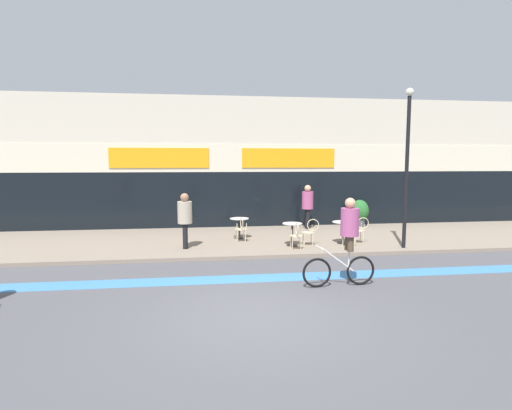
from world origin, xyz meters
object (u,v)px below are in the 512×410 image
cafe_chair_2_side (360,228)px  cyclist_1 (347,236)px  pedestrian_near_end (308,203)px  pedestrian_far_end (185,216)px  cafe_chair_1_near (296,234)px  bistro_table_2 (343,228)px  cafe_chair_0_near (241,227)px  cafe_chair_2_near (350,232)px  lamp_post (407,157)px  bistro_table_1 (292,230)px  bistro_table_0 (239,224)px  planter_pot (359,212)px  cafe_chair_1_side (310,230)px

cafe_chair_2_side → cyclist_1: cyclist_1 is taller
pedestrian_near_end → pedestrian_far_end: bearing=-148.4°
cafe_chair_1_near → bistro_table_2: bearing=-65.4°
cafe_chair_0_near → cafe_chair_2_near: same height
cafe_chair_1_near → pedestrian_near_end: bearing=-17.5°
cafe_chair_1_near → lamp_post: (3.60, -0.18, 2.47)m
cyclist_1 → bistro_table_1: bearing=-87.5°
bistro_table_1 → cafe_chair_0_near: bearing=151.9°
cafe_chair_1_near → cafe_chair_2_side: size_ratio=1.00×
cafe_chair_0_near → cyclist_1: 5.43m
bistro_table_0 → planter_pot: planter_pot is taller
bistro_table_2 → pedestrian_far_end: size_ratio=0.42×
bistro_table_0 → lamp_post: (5.26, -2.31, 2.45)m
bistro_table_1 → pedestrian_far_end: pedestrian_far_end is taller
cyclist_1 → pedestrian_near_end: cyclist_1 is taller
cafe_chair_2_near → lamp_post: lamp_post is taller
bistro_table_2 → lamp_post: 3.15m
bistro_table_1 → planter_pot: planter_pot is taller
bistro_table_1 → cafe_chair_1_near: bearing=-90.3°
cafe_chair_1_near → cyclist_1: bearing=-171.6°
bistro_table_0 → pedestrian_near_end: bearing=30.6°
bistro_table_0 → lamp_post: bearing=-23.7°
bistro_table_1 → cyclist_1: size_ratio=0.36×
bistro_table_1 → pedestrian_far_end: (-3.58, 0.06, 0.54)m
cafe_chair_2_near → planter_pot: (2.01, 4.13, 0.11)m
cafe_chair_1_side → cafe_chair_2_near: bearing=164.5°
bistro_table_0 → cafe_chair_0_near: bearing=-89.2°
planter_pot → cafe_chair_1_near: bearing=-132.1°
cafe_chair_1_near → planter_pot: (3.86, 4.27, 0.11)m
cafe_chair_2_side → lamp_post: size_ratio=0.17×
pedestrian_far_end → lamp_post: bearing=171.8°
pedestrian_far_end → cafe_chair_2_side: bearing=179.3°
cafe_chair_2_near → lamp_post: 3.05m
planter_pot → cafe_chair_2_near: bearing=-115.9°
bistro_table_0 → bistro_table_2: bistro_table_2 is taller
cafe_chair_0_near → cafe_chair_2_near: size_ratio=1.00×
cafe_chair_1_side → planter_pot: 4.88m
bistro_table_1 → lamp_post: bearing=-12.6°
cafe_chair_2_near → lamp_post: bearing=-104.9°
cafe_chair_1_near → cyclist_1: 3.56m
bistro_table_0 → cafe_chair_2_near: (3.51, -1.99, -0.02)m
bistro_table_0 → cafe_chair_1_near: bearing=-52.1°
cafe_chair_0_near → lamp_post: 6.05m
bistro_table_2 → bistro_table_1: bearing=-175.7°
pedestrian_near_end → cyclist_1: bearing=-99.4°
cafe_chair_2_side → bistro_table_1: bearing=6.2°
pedestrian_far_end → pedestrian_near_end: bearing=-148.2°
cafe_chair_1_near → cafe_chair_1_side: size_ratio=1.00×
cafe_chair_1_side → planter_pot: (3.23, 3.65, 0.11)m
planter_pot → lamp_post: size_ratio=0.23×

